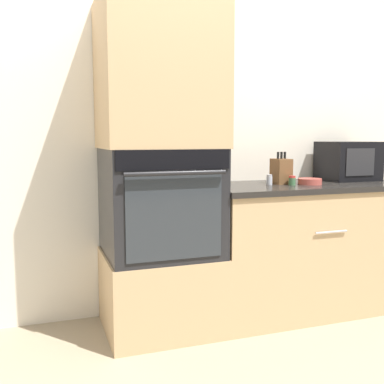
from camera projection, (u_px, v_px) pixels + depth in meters
The scene contains 12 objects.
ground_plane at pixel (231, 340), 2.59m from camera, with size 12.00×12.00×0.00m, color gray.
wall_back at pixel (195, 125), 3.03m from camera, with size 8.00×0.05×2.50m.
oven_cabinet_base at pixel (161, 291), 2.73m from camera, with size 0.67×0.60×0.47m.
wall_oven at pixel (160, 201), 2.66m from camera, with size 0.65×0.64×0.63m.
oven_cabinet_upper at pixel (159, 74), 2.58m from camera, with size 0.67×0.60×0.85m.
counter_unit at pixel (302, 247), 3.03m from camera, with size 1.32×0.63×0.86m.
microwave at pixel (348, 161), 3.20m from camera, with size 0.37×0.32×0.27m.
knife_block at pixel (281, 171), 2.95m from camera, with size 0.10×0.13×0.21m.
bowl at pixel (310, 181), 2.92m from camera, with size 0.15×0.15×0.04m.
condiment_jar_near at pixel (269, 180), 2.89m from camera, with size 0.04×0.04×0.07m.
condiment_jar_mid at pixel (227, 177), 3.02m from camera, with size 0.04×0.04×0.08m.
condiment_jar_far at pixel (292, 181), 2.87m from camera, with size 0.04×0.04×0.06m.
Camera 1 is at (-1.02, -2.26, 1.16)m, focal length 42.00 mm.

